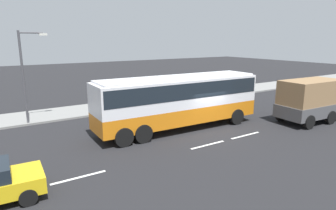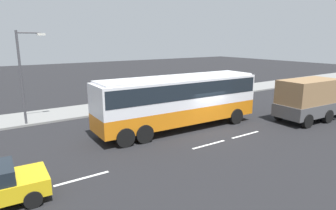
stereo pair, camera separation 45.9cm
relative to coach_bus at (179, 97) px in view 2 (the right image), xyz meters
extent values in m
plane|color=black|center=(1.53, -1.20, -2.18)|extent=(120.00, 120.00, 0.00)
cube|color=gray|center=(1.53, 8.20, -2.10)|extent=(80.00, 4.00, 0.15)
cube|color=white|center=(-7.71, -3.43, -2.17)|extent=(2.40, 0.16, 0.01)
cube|color=white|center=(-0.38, -3.43, -2.17)|extent=(2.40, 0.16, 0.01)
cube|color=white|center=(2.70, -3.43, -2.17)|extent=(2.40, 0.16, 0.01)
cube|color=white|center=(11.02, -3.43, -2.17)|extent=(2.40, 0.16, 0.01)
cube|color=orange|center=(0.00, 0.00, -1.11)|extent=(11.38, 2.96, 1.04)
cube|color=silver|center=(0.00, 0.00, 0.31)|extent=(11.38, 2.96, 1.80)
cube|color=black|center=(0.00, 0.00, 0.57)|extent=(11.16, 2.98, 0.99)
cube|color=black|center=(5.60, -0.19, 0.40)|extent=(0.20, 2.37, 1.44)
cube|color=silver|center=(0.00, 0.00, 1.28)|extent=(10.93, 2.79, 0.12)
cylinder|color=black|center=(4.09, 1.09, -1.63)|extent=(1.11, 0.34, 1.10)
cylinder|color=black|center=(4.01, -1.38, -1.63)|extent=(1.11, 0.34, 1.10)
cylinder|color=black|center=(-3.20, 1.35, -1.63)|extent=(1.11, 0.34, 1.10)
cylinder|color=black|center=(-3.29, -1.12, -1.63)|extent=(1.11, 0.34, 1.10)
cylinder|color=black|center=(-4.40, 1.39, -1.63)|extent=(1.11, 0.34, 1.10)
cylinder|color=black|center=(-4.49, -1.08, -1.63)|extent=(1.11, 0.34, 1.10)
cube|color=navy|center=(12.40, -3.97, -0.68)|extent=(2.15, 2.44, 2.04)
cube|color=#4C4C4F|center=(8.80, -3.77, -1.25)|extent=(4.91, 2.60, 0.90)
cube|color=olive|center=(8.80, -3.77, 0.05)|extent=(4.71, 2.50, 1.68)
cylinder|color=black|center=(12.57, -2.86, -1.70)|extent=(0.97, 0.33, 0.96)
cylinder|color=black|center=(9.77, -2.70, -1.70)|extent=(0.97, 0.33, 0.96)
cylinder|color=black|center=(9.64, -4.93, -1.70)|extent=(0.97, 0.33, 0.96)
cylinder|color=black|center=(7.37, -2.57, -1.70)|extent=(0.97, 0.33, 0.96)
cylinder|color=black|center=(7.25, -4.79, -1.70)|extent=(0.97, 0.33, 0.96)
cylinder|color=black|center=(-9.76, -2.88, -1.86)|extent=(0.65, 0.23, 0.64)
cylinder|color=black|center=(-9.85, -4.63, -1.86)|extent=(0.65, 0.23, 0.64)
cylinder|color=#38334C|center=(11.50, 7.02, -1.62)|extent=(0.14, 0.14, 0.81)
cylinder|color=#38334C|center=(11.35, 6.99, -1.62)|extent=(0.14, 0.14, 0.81)
cylinder|color=beige|center=(11.42, 7.01, -0.92)|extent=(0.32, 0.32, 0.60)
sphere|color=#9E7051|center=(11.42, 7.01, -0.51)|extent=(0.22, 0.22, 0.22)
cylinder|color=#47474C|center=(-8.36, 6.52, 1.12)|extent=(0.16, 0.16, 6.29)
cylinder|color=#47474C|center=(-7.61, 6.52, 4.12)|extent=(1.52, 0.10, 0.10)
cube|color=silver|center=(-6.85, 6.52, 4.02)|extent=(0.50, 0.24, 0.16)
camera|label=1|loc=(-10.74, -15.26, 3.71)|focal=30.98mm
camera|label=2|loc=(-11.12, -15.01, 3.71)|focal=30.98mm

